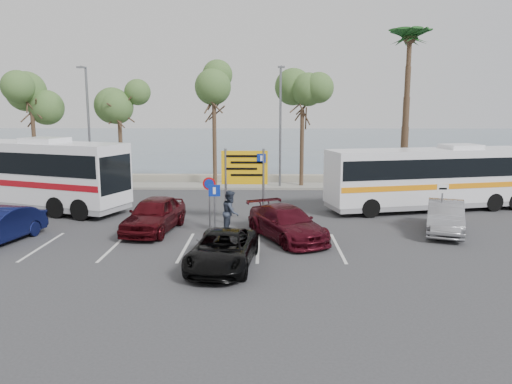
{
  "coord_description": "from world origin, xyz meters",
  "views": [
    {
      "loc": [
        1.97,
        -20.27,
        5.59
      ],
      "look_at": [
        1.55,
        3.0,
        1.56
      ],
      "focal_mm": 35.0,
      "sensor_mm": 36.0,
      "label": 1
    }
  ],
  "objects_px": {
    "car_silver_b": "(445,217)",
    "pedestrian_near": "(102,196)",
    "street_lamp_left": "(88,121)",
    "street_lamp_right": "(280,121)",
    "pedestrian_far": "(231,212)",
    "car_maroon": "(287,223)",
    "coach_bus_right": "(431,180)",
    "direction_sign": "(245,173)",
    "coach_bus_left": "(21,176)",
    "car_red": "(154,214)",
    "suv_black": "(223,250)"
  },
  "relations": [
    {
      "from": "car_maroon",
      "to": "pedestrian_far",
      "type": "distance_m",
      "value": 2.61
    },
    {
      "from": "car_silver_b",
      "to": "pedestrian_near",
      "type": "distance_m",
      "value": 16.86
    },
    {
      "from": "direction_sign",
      "to": "pedestrian_far",
      "type": "relative_size",
      "value": 1.86
    },
    {
      "from": "street_lamp_left",
      "to": "pedestrian_near",
      "type": "xyz_separation_m",
      "value": [
        3.51,
        -8.52,
        -3.64
      ]
    },
    {
      "from": "street_lamp_right",
      "to": "pedestrian_near",
      "type": "relative_size",
      "value": 4.18
    },
    {
      "from": "street_lamp_right",
      "to": "car_silver_b",
      "type": "distance_m",
      "value": 14.44
    },
    {
      "from": "car_maroon",
      "to": "pedestrian_far",
      "type": "xyz_separation_m",
      "value": [
        -2.43,
        0.92,
        0.27
      ]
    },
    {
      "from": "street_lamp_left",
      "to": "coach_bus_left",
      "type": "height_order",
      "value": "street_lamp_left"
    },
    {
      "from": "coach_bus_left",
      "to": "pedestrian_near",
      "type": "height_order",
      "value": "coach_bus_left"
    },
    {
      "from": "direction_sign",
      "to": "coach_bus_right",
      "type": "distance_m",
      "value": 10.48
    },
    {
      "from": "direction_sign",
      "to": "pedestrian_near",
      "type": "height_order",
      "value": "direction_sign"
    },
    {
      "from": "coach_bus_right",
      "to": "pedestrian_near",
      "type": "xyz_separation_m",
      "value": [
        -17.41,
        -1.5,
        -0.68
      ]
    },
    {
      "from": "coach_bus_right",
      "to": "pedestrian_far",
      "type": "height_order",
      "value": "coach_bus_right"
    },
    {
      "from": "pedestrian_far",
      "to": "pedestrian_near",
      "type": "bearing_deg",
      "value": 65.81
    },
    {
      "from": "street_lamp_left",
      "to": "pedestrian_far",
      "type": "xyz_separation_m",
      "value": [
        10.47,
        -12.34,
        -3.63
      ]
    },
    {
      "from": "street_lamp_right",
      "to": "coach_bus_right",
      "type": "xyz_separation_m",
      "value": [
        7.92,
        -7.02,
        -2.96
      ]
    },
    {
      "from": "car_maroon",
      "to": "car_red",
      "type": "bearing_deg",
      "value": 142.17
    },
    {
      "from": "coach_bus_left",
      "to": "pedestrian_far",
      "type": "distance_m",
      "value": 13.04
    },
    {
      "from": "street_lamp_right",
      "to": "car_silver_b",
      "type": "bearing_deg",
      "value": -59.78
    },
    {
      "from": "coach_bus_left",
      "to": "car_maroon",
      "type": "relative_size",
      "value": 2.66
    },
    {
      "from": "direction_sign",
      "to": "coach_bus_right",
      "type": "bearing_deg",
      "value": 18.43
    },
    {
      "from": "pedestrian_far",
      "to": "street_lamp_left",
      "type": "bearing_deg",
      "value": 44.9
    },
    {
      "from": "pedestrian_near",
      "to": "pedestrian_far",
      "type": "relative_size",
      "value": 0.99
    },
    {
      "from": "direction_sign",
      "to": "coach_bus_left",
      "type": "bearing_deg",
      "value": 165.1
    },
    {
      "from": "street_lamp_left",
      "to": "car_red",
      "type": "bearing_deg",
      "value": -59.78
    },
    {
      "from": "street_lamp_left",
      "to": "street_lamp_right",
      "type": "height_order",
      "value": "same"
    },
    {
      "from": "street_lamp_left",
      "to": "street_lamp_right",
      "type": "bearing_deg",
      "value": 0.0
    },
    {
      "from": "direction_sign",
      "to": "car_silver_b",
      "type": "height_order",
      "value": "direction_sign"
    },
    {
      "from": "pedestrian_near",
      "to": "coach_bus_left",
      "type": "bearing_deg",
      "value": -48.76
    },
    {
      "from": "street_lamp_right",
      "to": "suv_black",
      "type": "bearing_deg",
      "value": -98.36
    },
    {
      "from": "car_silver_b",
      "to": "pedestrian_near",
      "type": "relative_size",
      "value": 2.25
    },
    {
      "from": "street_lamp_right",
      "to": "suv_black",
      "type": "xyz_separation_m",
      "value": [
        -2.5,
        -17.02,
        -3.97
      ]
    },
    {
      "from": "street_lamp_left",
      "to": "car_red",
      "type": "xyz_separation_m",
      "value": [
        7.0,
        -12.02,
        -3.81
      ]
    },
    {
      "from": "street_lamp_right",
      "to": "car_silver_b",
      "type": "height_order",
      "value": "street_lamp_right"
    },
    {
      "from": "car_silver_b",
      "to": "direction_sign",
      "type": "bearing_deg",
      "value": -171.82
    },
    {
      "from": "street_lamp_left",
      "to": "car_maroon",
      "type": "xyz_separation_m",
      "value": [
        12.9,
        -13.26,
        -3.9
      ]
    },
    {
      "from": "street_lamp_right",
      "to": "car_maroon",
      "type": "bearing_deg",
      "value": -90.43
    },
    {
      "from": "direction_sign",
      "to": "coach_bus_left",
      "type": "xyz_separation_m",
      "value": [
        -12.41,
        3.3,
        -0.6
      ]
    },
    {
      "from": "direction_sign",
      "to": "car_maroon",
      "type": "distance_m",
      "value": 3.9
    },
    {
      "from": "street_lamp_left",
      "to": "car_silver_b",
      "type": "relative_size",
      "value": 1.85
    },
    {
      "from": "street_lamp_left",
      "to": "coach_bus_right",
      "type": "relative_size",
      "value": 0.69
    },
    {
      "from": "coach_bus_right",
      "to": "car_silver_b",
      "type": "xyz_separation_m",
      "value": [
        -0.92,
        -5.0,
        -0.93
      ]
    },
    {
      "from": "coach_bus_left",
      "to": "suv_black",
      "type": "height_order",
      "value": "coach_bus_left"
    },
    {
      "from": "coach_bus_right",
      "to": "car_silver_b",
      "type": "distance_m",
      "value": 5.17
    },
    {
      "from": "car_maroon",
      "to": "direction_sign",
      "type": "bearing_deg",
      "value": 96.88
    },
    {
      "from": "car_red",
      "to": "pedestrian_near",
      "type": "xyz_separation_m",
      "value": [
        -3.49,
        3.5,
        0.17
      ]
    },
    {
      "from": "direction_sign",
      "to": "coach_bus_right",
      "type": "relative_size",
      "value": 0.31
    },
    {
      "from": "coach_bus_left",
      "to": "pedestrian_far",
      "type": "xyz_separation_m",
      "value": [
        11.88,
        -5.32,
        -0.86
      ]
    },
    {
      "from": "street_lamp_right",
      "to": "car_red",
      "type": "height_order",
      "value": "street_lamp_right"
    },
    {
      "from": "coach_bus_left",
      "to": "car_silver_b",
      "type": "height_order",
      "value": "coach_bus_left"
    }
  ]
}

